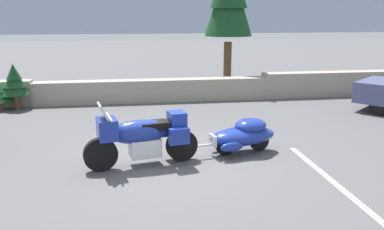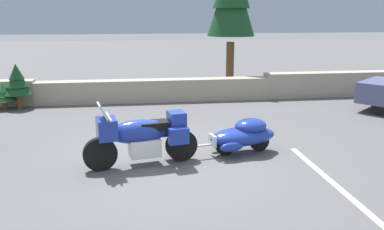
# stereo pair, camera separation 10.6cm
# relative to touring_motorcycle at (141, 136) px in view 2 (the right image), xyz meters

# --- Properties ---
(ground_plane) EXTENTS (80.00, 80.00, 0.00)m
(ground_plane) POSITION_rel_touring_motorcycle_xyz_m (0.54, 0.24, -0.62)
(ground_plane) COLOR #4C4C4F
(stone_guard_wall) EXTENTS (24.00, 0.60, 0.89)m
(stone_guard_wall) POSITION_rel_touring_motorcycle_xyz_m (0.85, 6.11, -0.20)
(stone_guard_wall) COLOR gray
(stone_guard_wall) RESTS_ON ground
(touring_motorcycle) EXTENTS (2.29, 1.01, 1.33)m
(touring_motorcycle) POSITION_rel_touring_motorcycle_xyz_m (0.00, 0.00, 0.00)
(touring_motorcycle) COLOR black
(touring_motorcycle) RESTS_ON ground
(car_shaped_trailer) EXTENTS (2.23, 0.99, 0.76)m
(car_shaped_trailer) POSITION_rel_touring_motorcycle_xyz_m (2.20, 0.44, -0.21)
(car_shaped_trailer) COLOR black
(car_shaped_trailer) RESTS_ON ground
(pine_sapling_near) EXTENTS (0.74, 0.74, 0.88)m
(pine_sapling_near) POSITION_rel_touring_motorcycle_xyz_m (-4.27, 5.50, -0.07)
(pine_sapling_near) COLOR brown
(pine_sapling_near) RESTS_ON ground
(pine_sapling_farther) EXTENTS (0.86, 0.86, 1.46)m
(pine_sapling_farther) POSITION_rel_touring_motorcycle_xyz_m (-3.83, 5.54, 0.29)
(pine_sapling_farther) COLOR brown
(pine_sapling_farther) RESTS_ON ground
(parking_stripe_marker) EXTENTS (0.12, 3.60, 0.01)m
(parking_stripe_marker) POSITION_rel_touring_motorcycle_xyz_m (3.40, -1.26, -0.62)
(parking_stripe_marker) COLOR silver
(parking_stripe_marker) RESTS_ON ground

